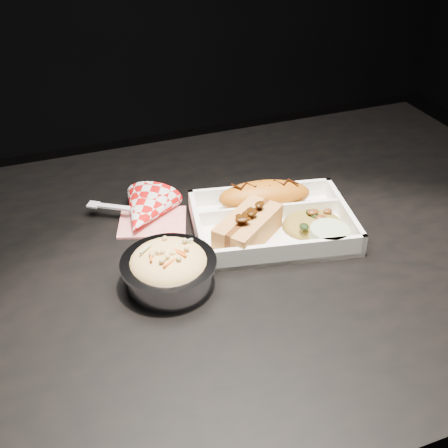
{
  "coord_description": "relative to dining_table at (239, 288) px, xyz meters",
  "views": [
    {
      "loc": [
        -0.28,
        -0.66,
        1.27
      ],
      "look_at": [
        -0.03,
        -0.02,
        0.81
      ],
      "focal_mm": 45.0,
      "sensor_mm": 36.0,
      "label": 1
    }
  ],
  "objects": [
    {
      "name": "hotdog",
      "position": [
        0.01,
        -0.0,
        0.12
      ],
      "size": [
        0.13,
        0.12,
        0.06
      ],
      "rotation": [
        0.0,
        0.0,
        0.65
      ],
      "color": "#CE8C46",
      "rests_on": "food_tray"
    },
    {
      "name": "dining_table",
      "position": [
        0.0,
        0.0,
        0.0
      ],
      "size": [
        1.2,
        0.8,
        0.75
      ],
      "color": "black",
      "rests_on": "ground"
    },
    {
      "name": "napkin_fork",
      "position": [
        -0.12,
        0.12,
        0.11
      ],
      "size": [
        0.16,
        0.15,
        0.1
      ],
      "rotation": [
        0.0,
        0.0,
        -0.57
      ],
      "color": "red",
      "rests_on": "dining_table"
    },
    {
      "name": "fried_pastry",
      "position": [
        0.07,
        0.07,
        0.12
      ],
      "size": [
        0.17,
        0.09,
        0.05
      ],
      "primitive_type": "ellipsoid",
      "rotation": [
        0.0,
        0.0,
        -0.19
      ],
      "color": "#BD6312",
      "rests_on": "food_tray"
    },
    {
      "name": "cupcake_liner",
      "position": [
        0.12,
        -0.06,
        0.11
      ],
      "size": [
        0.06,
        0.06,
        0.03
      ],
      "primitive_type": "cylinder",
      "color": "#ACC494",
      "rests_on": "food_tray"
    },
    {
      "name": "food_tray",
      "position": [
        0.06,
        0.02,
        0.1
      ],
      "size": [
        0.28,
        0.22,
        0.04
      ],
      "rotation": [
        0.0,
        0.0,
        -0.19
      ],
      "color": "white",
      "rests_on": "dining_table"
    },
    {
      "name": "foil_coleslaw_cup",
      "position": [
        -0.13,
        -0.05,
        0.12
      ],
      "size": [
        0.14,
        0.14,
        0.07
      ],
      "color": "silver",
      "rests_on": "dining_table"
    },
    {
      "name": "fried_rice_mound",
      "position": [
        0.12,
        -0.01,
        0.11
      ],
      "size": [
        0.11,
        0.1,
        0.03
      ],
      "primitive_type": "ellipsoid",
      "rotation": [
        0.0,
        0.0,
        -0.19
      ],
      "color": "olive",
      "rests_on": "food_tray"
    }
  ]
}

